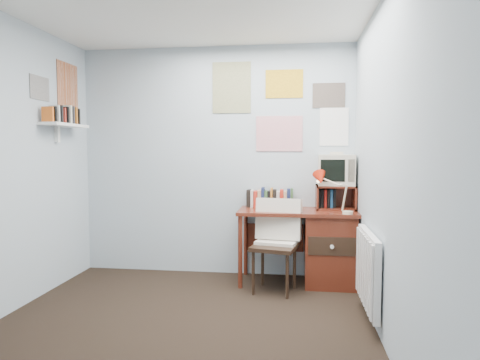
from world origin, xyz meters
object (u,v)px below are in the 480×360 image
Objects in this scene: desk_chair at (274,247)px; wall_shelf at (65,125)px; desk_lamp at (348,195)px; radiator at (368,270)px; desk at (324,245)px; crt_tv at (336,168)px; tv_riser at (335,197)px.

wall_shelf reaches higher than desk_chair.
desk_lamp is 0.45× the size of radiator.
desk is 0.80m from crt_tv.
desk_lamp is 0.99× the size of crt_tv.
radiator is at bearing -80.72° from tv_riser.
tv_riser is at bearing -106.10° from crt_tv.
crt_tv is at bearing 46.16° from desk.
desk_chair is 1.06m from crt_tv.
radiator is 3.15m from wall_shelf.
tv_riser is (0.12, 0.11, 0.48)m from desk.
desk is at bearing 153.69° from desk_lamp.
radiator is at bearing -26.50° from desk_chair.
crt_tv is (0.13, 0.13, 0.78)m from desk.
radiator is (0.17, -1.04, -0.47)m from tv_riser.
desk is 1.38× the size of desk_chair.
desk is 3.00× the size of tv_riser.
desk is 2.87m from wall_shelf.
desk_chair is (-0.49, -0.30, 0.03)m from desk.
tv_riser is 1.15m from radiator.
tv_riser is 0.50× the size of radiator.
desk_lamp is at bearing -74.28° from crt_tv.
desk_lamp is at bearing -74.69° from tv_riser.
wall_shelf is (-2.57, -0.38, 1.21)m from desk.
crt_tv reaches higher than tv_riser.
tv_riser is 1.10× the size of crt_tv.
wall_shelf is (-2.86, 0.55, 1.20)m from radiator.
crt_tv is 0.45× the size of radiator.
tv_riser is 0.65× the size of wall_shelf.
crt_tv is at bearing 98.76° from radiator.
desk_lamp reaches higher than desk_chair.
wall_shelf is (-2.70, -0.51, 0.44)m from crt_tv.
radiator is (0.08, -0.72, -0.52)m from desk_lamp.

